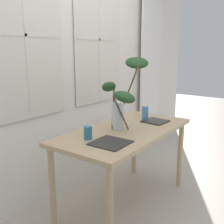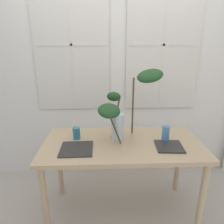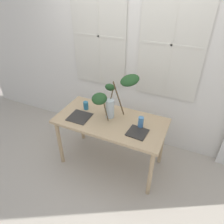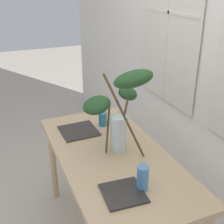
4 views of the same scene
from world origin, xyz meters
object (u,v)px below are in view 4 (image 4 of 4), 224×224
at_px(plate_square_left, 79,131).
at_px(plate_square_right, 123,193).
at_px(drinking_glass_blue_left, 103,119).
at_px(drinking_glass_blue_right, 143,178).
at_px(dining_table, 112,165).
at_px(vase_with_branches, 118,107).

xyz_separation_m(plate_square_left, plate_square_right, (0.80, 0.01, 0.00)).
relative_size(drinking_glass_blue_left, drinking_glass_blue_right, 0.75).
bearing_deg(dining_table, plate_square_right, -14.71).
bearing_deg(plate_square_right, plate_square_left, -179.24).
distance_m(drinking_glass_blue_right, plate_square_left, 0.82).
height_order(vase_with_branches, plate_square_right, vase_with_branches).
bearing_deg(plate_square_left, plate_square_right, 0.76).
distance_m(dining_table, plate_square_left, 0.43).
distance_m(dining_table, drinking_glass_blue_right, 0.43).
xyz_separation_m(drinking_glass_blue_right, plate_square_left, (-0.80, -0.13, -0.07)).
bearing_deg(dining_table, vase_with_branches, 51.61).
bearing_deg(plate_square_left, dining_table, 16.11).
xyz_separation_m(drinking_glass_blue_right, plate_square_right, (0.00, -0.12, -0.07)).
bearing_deg(vase_with_branches, drinking_glass_blue_right, -2.26).
bearing_deg(dining_table, drinking_glass_blue_right, 2.11).
relative_size(vase_with_branches, drinking_glass_blue_left, 6.16).
bearing_deg(plate_square_left, drinking_glass_blue_left, 96.34).
xyz_separation_m(vase_with_branches, drinking_glass_blue_right, (0.38, -0.01, -0.28)).
bearing_deg(drinking_glass_blue_left, vase_with_branches, -8.39).
bearing_deg(plate_square_left, drinking_glass_blue_right, 9.27).
bearing_deg(drinking_glass_blue_left, plate_square_right, -13.67).
relative_size(drinking_glass_blue_right, plate_square_right, 0.65).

